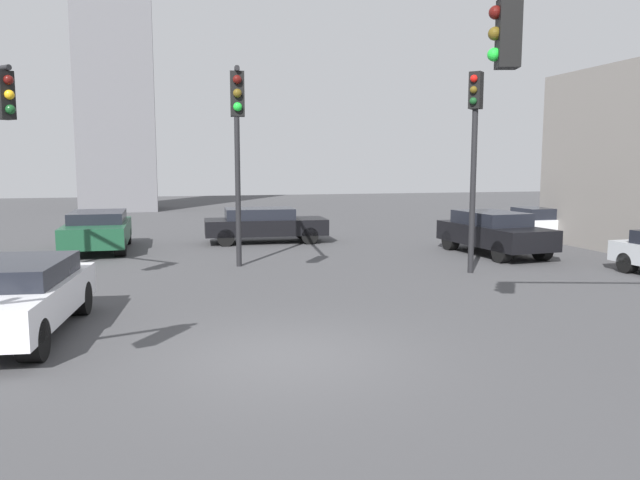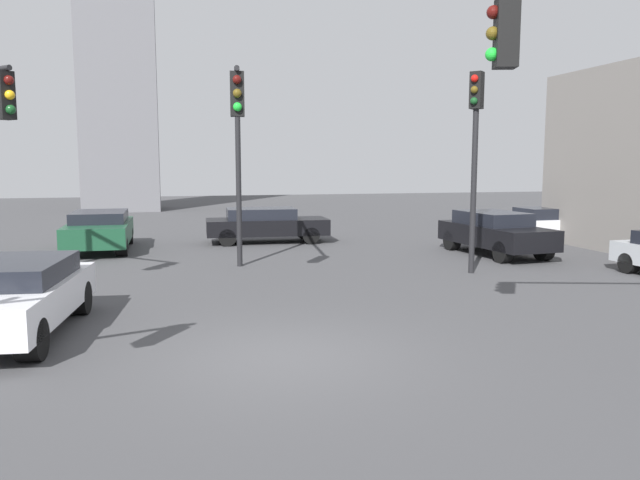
# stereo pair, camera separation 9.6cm
# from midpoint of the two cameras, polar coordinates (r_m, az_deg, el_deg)

# --- Properties ---
(ground_plane) EXTENTS (100.61, 100.61, 0.00)m
(ground_plane) POSITION_cam_midpoint_polar(r_m,az_deg,el_deg) (10.04, -3.20, -10.82)
(ground_plane) COLOR #424244
(traffic_light_0) EXTENTS (0.47, 0.46, 5.59)m
(traffic_light_0) POSITION_cam_midpoint_polar(r_m,az_deg,el_deg) (17.68, 14.42, 9.45)
(traffic_light_0) COLOR black
(traffic_light_0) RESTS_ON ground_plane
(traffic_light_1) EXTENTS (0.73, 4.47, 5.37)m
(traffic_light_1) POSITION_cam_midpoint_polar(r_m,az_deg,el_deg) (16.44, -7.51, 10.03)
(traffic_light_1) COLOR black
(traffic_light_1) RESTS_ON ground_plane
(car_1) EXTENTS (4.80, 2.15, 1.36)m
(car_1) POSITION_cam_midpoint_polar(r_m,az_deg,el_deg) (24.07, -4.98, 1.50)
(car_1) COLOR black
(car_1) RESTS_ON ground_plane
(car_2) EXTENTS (2.50, 4.66, 1.35)m
(car_2) POSITION_cam_midpoint_polar(r_m,az_deg,el_deg) (12.32, -26.78, -4.64)
(car_2) COLOR silver
(car_2) RESTS_ON ground_plane
(car_4) EXTENTS (2.09, 4.76, 1.39)m
(car_4) POSITION_cam_midpoint_polar(r_m,az_deg,el_deg) (23.17, -19.76, 0.93)
(car_4) COLOR #19472D
(car_4) RESTS_ON ground_plane
(car_5) EXTENTS (2.22, 4.61, 1.46)m
(car_5) POSITION_cam_midpoint_polar(r_m,az_deg,el_deg) (21.58, 16.12, 0.74)
(car_5) COLOR black
(car_5) RESTS_ON ground_plane
(car_6) EXTENTS (4.09, 1.78, 1.33)m
(car_6) POSITION_cam_midpoint_polar(r_m,az_deg,el_deg) (26.29, 20.80, 1.52)
(car_6) COLOR silver
(car_6) RESTS_ON ground_plane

